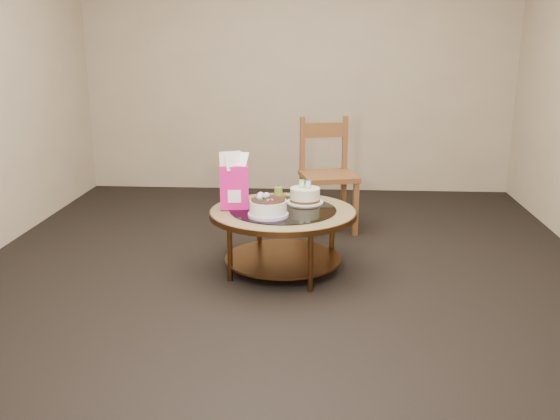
# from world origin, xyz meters

# --- Properties ---
(ground) EXTENTS (5.00, 5.00, 0.00)m
(ground) POSITION_xyz_m (0.00, 0.00, 0.00)
(ground) COLOR black
(ground) RESTS_ON ground
(room_walls) EXTENTS (4.52, 5.02, 2.61)m
(room_walls) POSITION_xyz_m (0.00, 0.00, 1.54)
(room_walls) COLOR tan
(room_walls) RESTS_ON ground
(coffee_table) EXTENTS (1.02, 1.02, 0.46)m
(coffee_table) POSITION_xyz_m (0.00, -0.00, 0.38)
(coffee_table) COLOR #523217
(coffee_table) RESTS_ON ground
(decorated_cake) EXTENTS (0.27, 0.27, 0.16)m
(decorated_cake) POSITION_xyz_m (-0.09, -0.18, 0.51)
(decorated_cake) COLOR #C2A0E2
(decorated_cake) RESTS_ON coffee_table
(cream_cake) EXTENTS (0.26, 0.26, 0.17)m
(cream_cake) POSITION_xyz_m (0.15, 0.19, 0.51)
(cream_cake) COLOR white
(cream_cake) RESTS_ON coffee_table
(gift_bag) EXTENTS (0.21, 0.16, 0.39)m
(gift_bag) POSITION_xyz_m (-0.34, 0.01, 0.65)
(gift_bag) COLOR #F0168E
(gift_bag) RESTS_ON coffee_table
(pillar_candle) EXTENTS (0.12, 0.12, 0.09)m
(pillar_candle) POSITION_xyz_m (-0.05, 0.31, 0.49)
(pillar_candle) COLOR tan
(pillar_candle) RESTS_ON coffee_table
(dining_chair) EXTENTS (0.53, 0.53, 0.95)m
(dining_chair) POSITION_xyz_m (0.31, 1.06, 0.48)
(dining_chair) COLOR brown
(dining_chair) RESTS_ON ground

